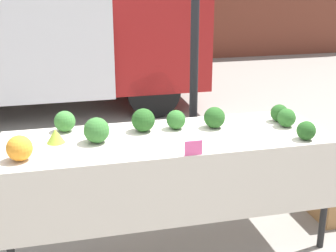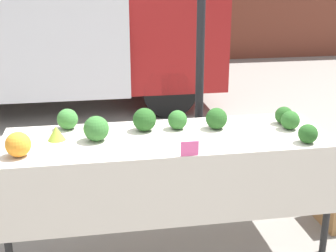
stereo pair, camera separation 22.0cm
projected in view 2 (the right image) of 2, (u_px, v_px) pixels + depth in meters
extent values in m
plane|color=gray|center=(168.00, 242.00, 3.66)|extent=(40.00, 40.00, 0.00)
cylinder|color=black|center=(200.00, 84.00, 3.95)|extent=(0.07, 0.07, 2.21)
cube|color=maroon|center=(169.00, 28.00, 7.21)|extent=(1.40, 1.92, 1.61)
cylinder|color=black|center=(169.00, 90.00, 6.64)|extent=(0.76, 0.22, 0.76)
cylinder|color=black|center=(153.00, 67.00, 8.23)|extent=(0.76, 0.22, 0.76)
cube|color=beige|center=(168.00, 138.00, 3.38)|extent=(2.37, 0.79, 0.03)
cube|color=beige|center=(178.00, 195.00, 3.10)|extent=(2.37, 0.01, 0.49)
cylinder|color=black|center=(6.00, 230.00, 3.03)|extent=(0.05, 0.05, 0.85)
cylinder|color=black|center=(328.00, 202.00, 3.39)|extent=(0.05, 0.05, 0.85)
cylinder|color=black|center=(19.00, 185.00, 3.66)|extent=(0.05, 0.05, 0.85)
cylinder|color=black|center=(290.00, 165.00, 4.02)|extent=(0.05, 0.05, 0.85)
sphere|color=orange|center=(18.00, 144.00, 3.00)|extent=(0.16, 0.16, 0.16)
cone|color=#93B238|center=(56.00, 133.00, 3.29)|extent=(0.13, 0.13, 0.10)
sphere|color=#23511E|center=(284.00, 115.00, 3.63)|extent=(0.14, 0.14, 0.14)
sphere|color=#285B23|center=(291.00, 121.00, 3.50)|extent=(0.14, 0.14, 0.14)
sphere|color=#336B2D|center=(96.00, 129.00, 3.27)|extent=(0.18, 0.18, 0.18)
sphere|color=#2D6628|center=(178.00, 120.00, 3.51)|extent=(0.15, 0.15, 0.15)
sphere|color=#387533|center=(67.00, 119.00, 3.51)|extent=(0.16, 0.16, 0.16)
sphere|color=#23511E|center=(308.00, 134.00, 3.23)|extent=(0.14, 0.14, 0.14)
sphere|color=#23511E|center=(216.00, 119.00, 3.51)|extent=(0.16, 0.16, 0.16)
sphere|color=#23511E|center=(144.00, 120.00, 3.47)|extent=(0.17, 0.17, 0.17)
cube|color=#F45B9E|center=(190.00, 149.00, 3.02)|extent=(0.12, 0.01, 0.10)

